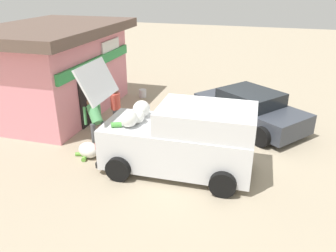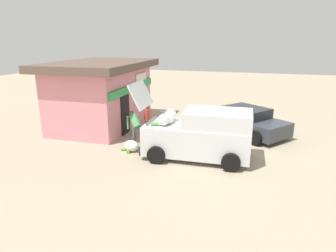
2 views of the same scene
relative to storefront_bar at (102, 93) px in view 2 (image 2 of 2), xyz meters
The scene contains 8 objects.
ground_plane 6.49m from the storefront_bar, 97.63° to the right, with size 60.00×60.00×0.00m, color tan.
storefront_bar is the anchor object (origin of this frame).
delivery_van 6.64m from the storefront_bar, 117.18° to the right, with size 2.29×4.60×2.89m.
parked_sedan 7.50m from the storefront_bar, 84.27° to the right, with size 3.93×4.37×1.31m.
vendor_standing 3.23m from the storefront_bar, 109.40° to the right, with size 0.56×0.41×1.56m.
customer_bending 3.85m from the storefront_bar, 129.62° to the right, with size 0.72×0.73×1.50m.
unloaded_banana_pile 4.59m from the storefront_bar, 136.02° to the right, with size 0.89×0.86×0.45m.
paint_bucket 3.93m from the storefront_bar, 44.29° to the right, with size 0.33×0.33×0.35m, color silver.
Camera 2 is at (-12.95, -1.67, 4.49)m, focal length 31.76 mm.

